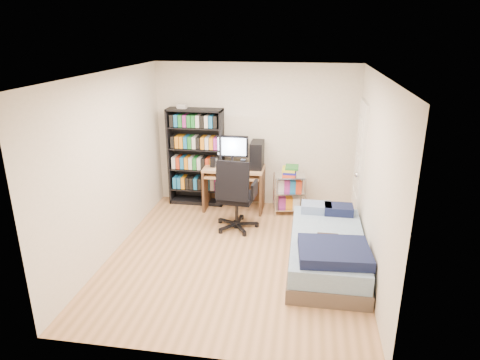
% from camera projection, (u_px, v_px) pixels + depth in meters
% --- Properties ---
extents(room, '(3.58, 4.08, 2.58)m').
position_uv_depth(room, '(236.00, 172.00, 5.60)').
color(room, tan).
rests_on(room, ground).
extents(media_shelf, '(0.97, 0.32, 1.80)m').
position_uv_depth(media_shelf, '(196.00, 156.00, 7.59)').
color(media_shelf, black).
rests_on(media_shelf, room).
extents(computer_desk, '(1.03, 0.60, 1.30)m').
position_uv_depth(computer_desk, '(240.00, 170.00, 7.41)').
color(computer_desk, tan).
rests_on(computer_desk, room).
extents(office_chair, '(0.76, 0.76, 1.17)m').
position_uv_depth(office_chair, '(236.00, 207.00, 6.71)').
color(office_chair, black).
rests_on(office_chair, room).
extents(wire_cart, '(0.58, 0.46, 0.84)m').
position_uv_depth(wire_cart, '(290.00, 183.00, 7.26)').
color(wire_cart, silver).
rests_on(wire_cart, room).
extents(bed, '(0.99, 1.97, 0.56)m').
position_uv_depth(bed, '(327.00, 249.00, 5.69)').
color(bed, '#51463C').
rests_on(bed, room).
extents(door, '(0.12, 0.80, 2.00)m').
position_uv_depth(door, '(359.00, 165.00, 6.69)').
color(door, silver).
rests_on(door, room).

